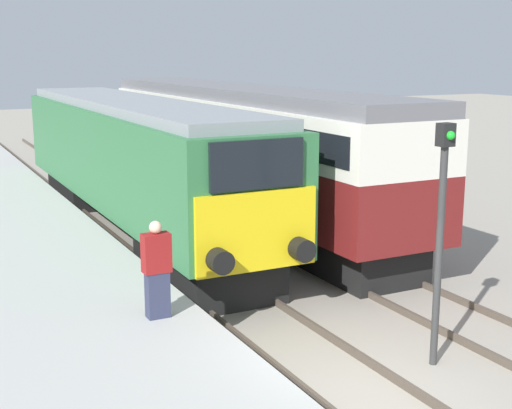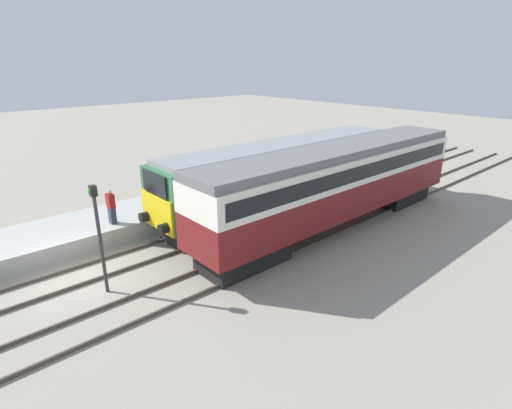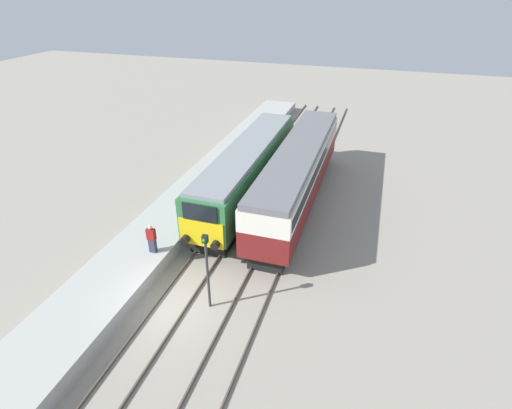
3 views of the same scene
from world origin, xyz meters
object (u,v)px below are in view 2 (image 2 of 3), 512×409
at_px(person_on_platform, 111,207).
at_px(locomotive, 285,172).
at_px(signal_post, 99,231).
at_px(passenger_carriage, 338,180).

bearing_deg(person_on_platform, locomotive, 75.00).
distance_m(locomotive, person_on_platform, 8.98).
distance_m(person_on_platform, signal_post, 4.56).
bearing_deg(person_on_platform, signal_post, -26.60).
height_order(locomotive, signal_post, signal_post).
xyz_separation_m(person_on_platform, signal_post, (4.02, -2.01, 0.73)).
xyz_separation_m(passenger_carriage, signal_post, (-1.70, -10.80, -0.08)).
bearing_deg(passenger_carriage, locomotive, -177.84).
bearing_deg(passenger_carriage, person_on_platform, -123.05).
distance_m(passenger_carriage, person_on_platform, 10.52).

